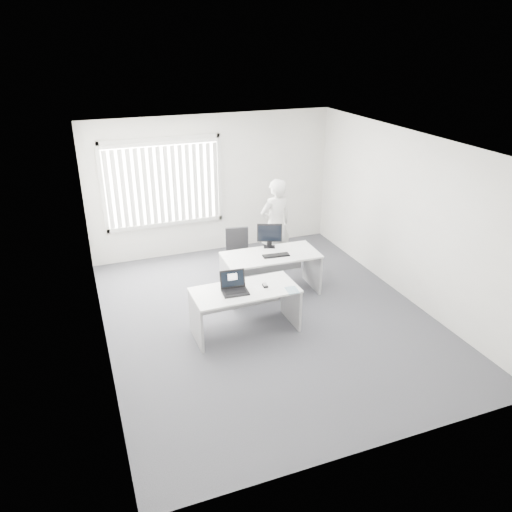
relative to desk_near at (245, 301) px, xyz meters
name	(u,v)px	position (x,y,z in m)	size (l,w,h in m)	color
ground	(267,317)	(0.47, 0.25, -0.52)	(6.00, 6.00, 0.00)	#585961
wall_back	(213,185)	(0.47, 3.25, 0.88)	(5.00, 0.02, 2.80)	silver
wall_front	(382,343)	(0.47, -2.75, 0.88)	(5.00, 0.02, 2.80)	silver
wall_left	(96,261)	(-2.03, 0.25, 0.88)	(0.02, 6.00, 2.80)	silver
wall_right	(408,217)	(2.97, 0.25, 0.88)	(0.02, 6.00, 2.80)	silver
ceiling	(269,143)	(0.47, 0.25, 2.28)	(5.00, 6.00, 0.02)	white
window	(163,183)	(-0.53, 3.21, 1.03)	(2.32, 0.06, 1.76)	silver
blinds	(164,185)	(-0.53, 3.15, 1.00)	(2.20, 0.10, 1.50)	white
desk_near	(245,301)	(0.00, 0.00, 0.00)	(1.59, 0.77, 0.72)	white
desk_far	(271,265)	(0.83, 1.00, 0.02)	(1.66, 0.82, 0.75)	white
office_chair	(238,265)	(0.46, 1.68, -0.21)	(0.66, 0.66, 0.99)	black
person	(276,225)	(1.31, 1.95, 0.37)	(0.65, 0.43, 1.78)	silver
laptop	(235,284)	(-0.17, -0.06, 0.35)	(0.38, 0.34, 0.29)	black
paper_sheet	(264,287)	(0.29, -0.04, 0.20)	(0.27, 0.19, 0.00)	white
mouse	(265,285)	(0.31, -0.03, 0.23)	(0.07, 0.11, 0.05)	#ADADAF
booklet	(292,290)	(0.64, -0.28, 0.21)	(0.16, 0.23, 0.01)	silver
keyboard	(276,255)	(0.88, 0.90, 0.24)	(0.45, 0.15, 0.02)	black
monitor	(269,236)	(0.92, 1.30, 0.45)	(0.44, 0.13, 0.44)	black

